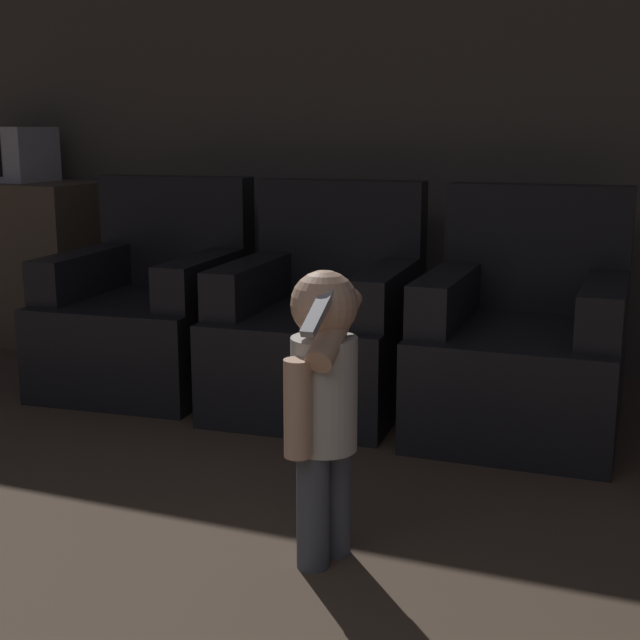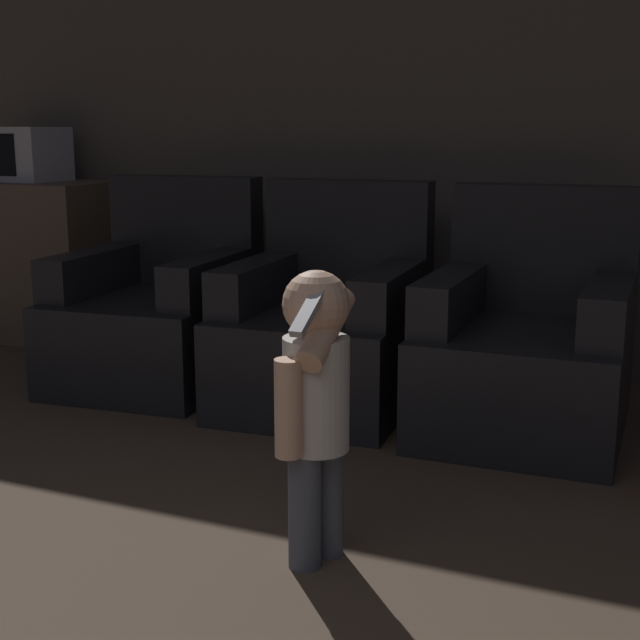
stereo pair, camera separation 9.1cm
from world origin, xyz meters
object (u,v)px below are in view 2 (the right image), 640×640
object	(u,v)px
armchair_right	(528,349)
microwave	(17,154)
person_toddler	(315,394)
armchair_middle	(327,330)
armchair_left	(159,314)

from	to	relation	value
armchair_right	microwave	xyz separation A→B (m)	(-3.03, 0.54, 0.72)
person_toddler	armchair_right	bearing A→B (deg)	-176.79
person_toddler	microwave	world-z (taller)	microwave
armchair_middle	armchair_right	size ratio (longest dim) A/B	1.01
armchair_middle	person_toddler	size ratio (longest dim) A/B	1.17
microwave	armchair_middle	bearing A→B (deg)	-13.93
armchair_left	person_toddler	size ratio (longest dim) A/B	1.19
microwave	armchair_right	bearing A→B (deg)	-10.01
armchair_left	person_toddler	bearing A→B (deg)	-49.59
person_toddler	microwave	distance (m)	3.38
armchair_middle	person_toddler	world-z (taller)	armchair_middle
armchair_left	armchair_middle	xyz separation A→B (m)	(0.87, 0.00, 0.00)
armchair_left	armchair_right	bearing A→B (deg)	-5.44
armchair_left	microwave	bearing A→B (deg)	151.95
armchair_middle	person_toddler	bearing A→B (deg)	-72.40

